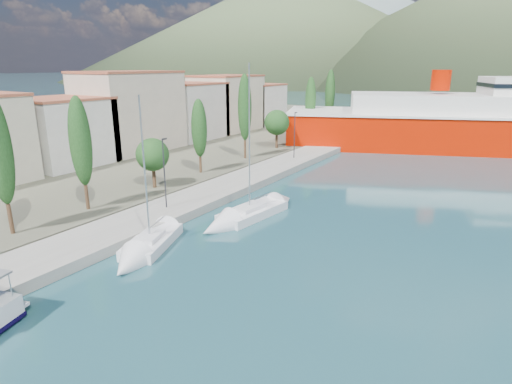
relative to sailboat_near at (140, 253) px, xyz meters
The scene contains 9 objects.
ground 113.84m from the sailboat_near, 87.69° to the left, with size 1400.00×1400.00×0.00m, color #224D56.
quay 20.23m from the sailboat_near, 102.57° to the left, with size 5.00×88.00×0.80m, color gray.
land_strip 51.80m from the sailboat_near, 144.95° to the left, with size 70.00×148.00×0.70m, color #565644.
town_buildings 41.45m from the sailboat_near, 131.80° to the left, with size 9.20×69.20×11.30m.
tree_row 29.13m from the sailboat_near, 110.75° to the left, with size 3.75×62.41×11.33m.
lamp_posts 9.96m from the sailboat_near, 118.53° to the left, with size 0.15×47.54×6.06m.
sailboat_near is the anchor object (origin of this frame).
sailboat_mid 9.11m from the sailboat_near, 78.46° to the left, with size 3.69×9.93×13.96m.
ferry 60.20m from the sailboat_near, 72.68° to the left, with size 64.75×35.82×12.74m.
Camera 1 is at (16.44, -12.49, 12.78)m, focal length 30.00 mm.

